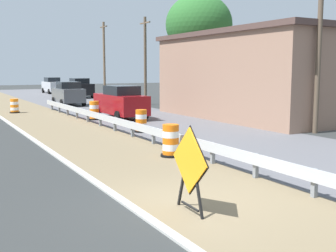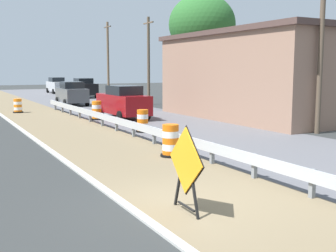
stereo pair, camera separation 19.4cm
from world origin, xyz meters
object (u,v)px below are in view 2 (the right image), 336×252
Objects in this scene: traffic_barrel_close at (143,122)px; car_lead_near_lane at (72,93)px; traffic_barrel_nearest at (171,142)px; car_mid_far_lane at (57,85)px; utility_pole_far at (108,59)px; traffic_barrel_mid at (97,111)px; traffic_barrel_far at (18,106)px; utility_pole_near at (321,49)px; warning_sign_diamond at (186,165)px; car_trailing_near_lane at (84,88)px; utility_pole_mid at (149,60)px; car_lead_far_lane at (123,102)px.

traffic_barrel_close is 17.15m from car_lead_near_lane.
traffic_barrel_nearest is at bearing -105.64° from traffic_barrel_close.
car_mid_far_lane is 12.97m from utility_pole_far.
traffic_barrel_nearest is 1.00× the size of traffic_barrel_mid.
traffic_barrel_close is 1.11× the size of traffic_barrel_far.
utility_pole_far is (0.09, 28.38, 0.17)m from utility_pole_near.
traffic_barrel_nearest is 0.14× the size of utility_pole_far.
car_trailing_near_lane reaches higher than warning_sign_diamond.
utility_pole_mid is at bearing 63.12° from traffic_barrel_close.
car_trailing_near_lane is 4.29m from utility_pole_far.
traffic_barrel_far is at bearing 106.82° from traffic_barrel_close.
traffic_barrel_mid is 0.15× the size of utility_pole_near.
car_mid_far_lane is at bearing 93.31° from utility_pole_near.
traffic_barrel_far is 16.33m from car_trailing_near_lane.
utility_pole_mid is (11.46, 25.46, 2.85)m from warning_sign_diamond.
utility_pole_mid is (6.02, -2.64, 2.88)m from car_lead_near_lane.
car_trailing_near_lane is 10.16m from car_mid_far_lane.
traffic_barrel_close is at bearing 148.47° from utility_pole_near.
warning_sign_diamond is 13.39m from utility_pole_near.
traffic_barrel_mid is 19.82m from utility_pole_far.
car_trailing_near_lane is (9.02, 13.60, 0.60)m from traffic_barrel_far.
car_trailing_near_lane reaches higher than car_lead_near_lane.
traffic_barrel_mid reaches higher than traffic_barrel_close.
utility_pole_far reaches higher than utility_pole_near.
warning_sign_diamond is at bearing -107.95° from utility_pole_far.
car_lead_far_lane is at bearing -4.58° from traffic_barrel_mid.
warning_sign_diamond is 17.47m from traffic_barrel_mid.
car_lead_near_lane is at bearing 156.33° from utility_pole_mid.
traffic_barrel_far is 0.24× the size of car_trailing_near_lane.
car_lead_near_lane is (1.31, 17.09, 0.51)m from traffic_barrel_close.
car_lead_near_lane is at bearing -0.94° from car_lead_far_lane.
car_lead_far_lane is at bearing -107.75° from utility_pole_far.
traffic_barrel_close is at bearing -107.82° from warning_sign_diamond.
utility_pole_near reaches higher than traffic_barrel_far.
traffic_barrel_mid is 0.26× the size of car_lead_near_lane.
traffic_barrel_far is at bearing 122.78° from utility_pole_near.
utility_pole_mid is 9.56m from utility_pole_far.
traffic_barrel_far is at bearing 96.84° from traffic_barrel_nearest.
utility_pole_near reaches higher than car_trailing_near_lane.
utility_pole_far is at bearing 45.94° from traffic_barrel_far.
traffic_barrel_nearest is 42.60m from car_mid_far_lane.
car_trailing_near_lane is (6.82, 31.97, 0.53)m from traffic_barrel_nearest.
warning_sign_diamond is 48.19m from car_mid_far_lane.
utility_pole_far is at bearing 67.42° from traffic_barrel_mid.
traffic_barrel_mid is 1.76m from car_lead_far_lane.
traffic_barrel_far is 0.22× the size of car_lead_near_lane.
car_trailing_near_lane is at bearing 74.82° from traffic_barrel_mid.
traffic_barrel_mid is (-0.27, 6.02, 0.02)m from traffic_barrel_close.
car_mid_far_lane reaches higher than car_lead_near_lane.
utility_pole_mid is at bearing 47.99° from traffic_barrel_mid.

